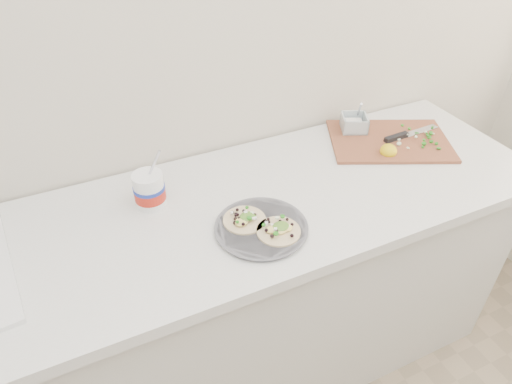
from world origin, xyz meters
name	(u,v)px	position (x,y,z in m)	size (l,w,h in m)	color
counter	(193,313)	(0.00, 1.43, 0.45)	(2.44, 0.66, 0.90)	beige
taco_plate	(261,225)	(0.20, 1.28, 0.92)	(0.27, 0.27, 0.04)	#59585F
tub	(150,187)	(-0.06, 1.53, 0.97)	(0.10, 0.10, 0.22)	white
cutboard	(388,137)	(0.85, 1.53, 0.92)	(0.52, 0.46, 0.07)	brown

